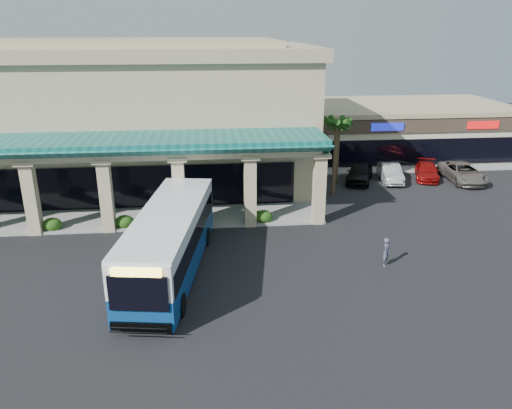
{
  "coord_description": "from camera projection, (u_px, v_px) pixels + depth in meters",
  "views": [
    {
      "loc": [
        -1.23,
        -24.97,
        12.36
      ],
      "look_at": [
        1.66,
        3.08,
        2.2
      ],
      "focal_mm": 35.0,
      "sensor_mm": 36.0,
      "label": 1
    }
  ],
  "objects": [
    {
      "name": "main_building",
      "position": [
        120.0,
        114.0,
        39.96
      ],
      "size": [
        30.8,
        14.8,
        11.35
      ],
      "primitive_type": null,
      "color": "tan",
      "rests_on": "ground"
    },
    {
      "name": "car_silver",
      "position": [
        360.0,
        172.0,
        41.51
      ],
      "size": [
        3.6,
        5.09,
        1.61
      ],
      "primitive_type": "imported",
      "rotation": [
        0.0,
        0.0,
        -0.4
      ],
      "color": "black",
      "rests_on": "ground"
    },
    {
      "name": "pedestrian",
      "position": [
        386.0,
        252.0,
        26.97
      ],
      "size": [
        0.65,
        0.69,
        1.59
      ],
      "primitive_type": "imported",
      "rotation": [
        0.0,
        0.0,
        0.94
      ],
      "color": "#4E4F64",
      "rests_on": "ground"
    },
    {
      "name": "ground",
      "position": [
        232.0,
        261.0,
        27.68
      ],
      "size": [
        110.0,
        110.0,
        0.0
      ],
      "primitive_type": "plane",
      "color": "black"
    },
    {
      "name": "car_gray",
      "position": [
        463.0,
        172.0,
        41.68
      ],
      "size": [
        2.82,
        5.63,
        1.53
      ],
      "primitive_type": "imported",
      "rotation": [
        0.0,
        0.0,
        -0.05
      ],
      "color": "slate",
      "rests_on": "ground"
    },
    {
      "name": "broadleaf_tree",
      "position": [
        302.0,
        141.0,
        45.37
      ],
      "size": [
        2.6,
        2.6,
        4.81
      ],
      "primitive_type": null,
      "color": "#214910",
      "rests_on": "ground"
    },
    {
      "name": "palm_1",
      "position": [
        338.0,
        148.0,
        40.71
      ],
      "size": [
        2.4,
        2.4,
        5.8
      ],
      "primitive_type": null,
      "color": "#173E10",
      "rests_on": "ground"
    },
    {
      "name": "palm_0",
      "position": [
        335.0,
        152.0,
        37.67
      ],
      "size": [
        2.4,
        2.4,
        6.6
      ],
      "primitive_type": null,
      "color": "#173E10",
      "rests_on": "ground"
    },
    {
      "name": "arcade",
      "position": [
        102.0,
        181.0,
        32.3
      ],
      "size": [
        30.0,
        6.2,
        5.7
      ],
      "primitive_type": null,
      "color": "#0F5A57",
      "rests_on": "ground"
    },
    {
      "name": "car_white",
      "position": [
        390.0,
        173.0,
        41.7
      ],
      "size": [
        2.18,
        4.59,
        1.45
      ],
      "primitive_type": "imported",
      "rotation": [
        0.0,
        0.0,
        -0.15
      ],
      "color": "#A1A1A4",
      "rests_on": "ground"
    },
    {
      "name": "car_red",
      "position": [
        427.0,
        171.0,
        42.46
      ],
      "size": [
        3.28,
        4.86,
        1.31
      ],
      "primitive_type": "imported",
      "rotation": [
        0.0,
        0.0,
        -0.35
      ],
      "color": "maroon",
      "rests_on": "ground"
    },
    {
      "name": "strip_mall",
      "position": [
        394.0,
        128.0,
        51.04
      ],
      "size": [
        22.5,
        12.5,
        4.9
      ],
      "primitive_type": null,
      "color": "beige",
      "rests_on": "ground"
    },
    {
      "name": "transit_bus",
      "position": [
        170.0,
        243.0,
        25.84
      ],
      "size": [
        4.79,
        12.72,
        3.47
      ],
      "primitive_type": null,
      "rotation": [
        0.0,
        0.0,
        -0.16
      ],
      "color": "navy",
      "rests_on": "ground"
    }
  ]
}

